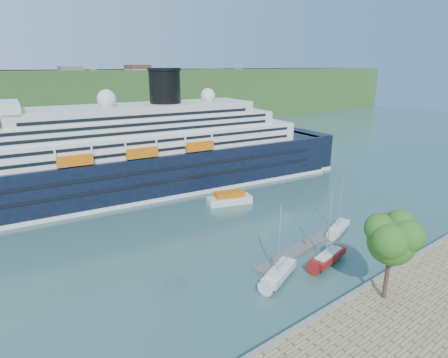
% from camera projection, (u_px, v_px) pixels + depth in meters
% --- Properties ---
extents(ground, '(400.00, 400.00, 0.00)m').
position_uv_depth(ground, '(363.00, 294.00, 44.23)').
color(ground, '#2D514D').
rests_on(ground, ground).
extents(far_hillside, '(400.00, 50.00, 24.00)m').
position_uv_depth(far_hillside, '(45.00, 101.00, 150.58)').
color(far_hillside, '#2A5020').
rests_on(far_hillside, ground).
extents(quay_coping, '(220.00, 0.50, 0.30)m').
position_uv_depth(quay_coping, '(366.00, 286.00, 43.75)').
color(quay_coping, slate).
rests_on(quay_coping, promenade).
extents(cruise_ship, '(114.75, 32.04, 25.50)m').
position_uv_depth(cruise_ship, '(110.00, 135.00, 73.78)').
color(cruise_ship, black).
rests_on(cruise_ship, ground).
extents(promenade_tree, '(6.71, 6.71, 11.11)m').
position_uv_depth(promenade_tree, '(390.00, 253.00, 40.29)').
color(promenade_tree, '#235817').
rests_on(promenade_tree, promenade).
extents(floating_pontoon, '(17.57, 4.27, 0.39)m').
position_uv_depth(floating_pontoon, '(298.00, 250.00, 54.26)').
color(floating_pontoon, slate).
rests_on(floating_pontoon, ground).
extents(sailboat_white_near, '(7.74, 4.65, 9.68)m').
position_uv_depth(sailboat_white_near, '(281.00, 245.00, 45.79)').
color(sailboat_white_near, silver).
rests_on(sailboat_white_near, ground).
extents(sailboat_red, '(7.75, 3.36, 9.69)m').
position_uv_depth(sailboat_red, '(331.00, 231.00, 49.63)').
color(sailboat_red, maroon).
rests_on(sailboat_red, ground).
extents(sailboat_white_far, '(6.89, 3.91, 8.59)m').
position_uv_depth(sailboat_white_far, '(341.00, 207.00, 59.28)').
color(sailboat_white_far, silver).
rests_on(sailboat_white_far, ground).
extents(tender_launch, '(9.20, 5.55, 2.40)m').
position_uv_depth(tender_launch, '(229.00, 198.00, 72.83)').
color(tender_launch, '#D7640C').
rests_on(tender_launch, ground).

